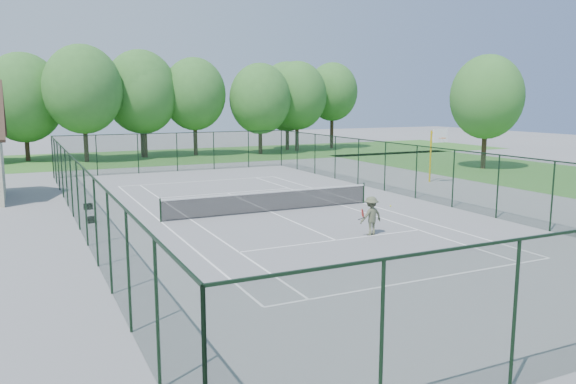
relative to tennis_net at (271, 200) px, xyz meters
name	(u,v)px	position (x,y,z in m)	size (l,w,h in m)	color
ground	(271,212)	(0.00, 0.00, -0.58)	(140.00, 140.00, 0.00)	gray
grass_far	(146,157)	(0.00, 30.00, -0.57)	(80.00, 16.00, 0.01)	#3F7C2D
grass_side	(543,175)	(24.00, 4.00, -0.57)	(14.00, 40.00, 0.01)	#3F7C2D
court_lines	(271,212)	(0.00, 0.00, -0.57)	(11.05, 23.85, 0.01)	white
tennis_net	(271,200)	(0.00, 0.00, 0.00)	(11.08, 0.08, 1.10)	black
fence_enclosure	(270,181)	(0.00, 0.00, 0.98)	(18.05, 36.05, 3.02)	#193420
tree_line_far	(143,95)	(0.00, 30.00, 5.42)	(39.40, 6.40, 9.70)	#3D291C
basketball_goal	(436,145)	(14.05, 4.37, 1.99)	(1.20, 1.43, 3.65)	gold
tree_side	(487,97)	(22.96, 8.96, 5.18)	(5.77, 5.77, 9.13)	#3D291C
sports_bag_a	(91,220)	(-8.39, 1.18, -0.43)	(0.37, 0.22, 0.30)	black
sports_bag_b	(88,206)	(-8.15, 4.60, -0.42)	(0.40, 0.24, 0.31)	black
tennis_player	(371,216)	(1.77, -6.22, 0.23)	(2.16, 0.94, 1.61)	#545A41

